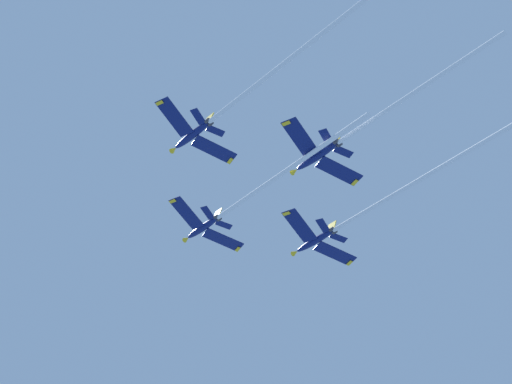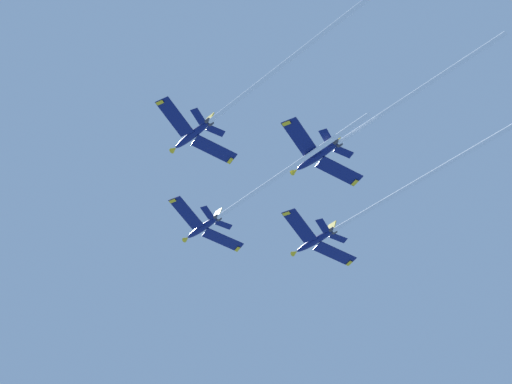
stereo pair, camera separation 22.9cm
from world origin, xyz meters
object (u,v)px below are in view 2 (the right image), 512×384
at_px(jet_lead, 240,202).
at_px(jet_slot, 352,134).
at_px(jet_left_wing, 232,104).
at_px(jet_right_wing, 358,216).

bearing_deg(jet_lead, jet_slot, -1.05).
height_order(jet_lead, jet_slot, jet_lead).
distance_m(jet_left_wing, jet_slot, 23.55).
relative_size(jet_lead, jet_right_wing, 0.98).
bearing_deg(jet_lead, jet_left_wing, -48.83).
bearing_deg(jet_lead, jet_right_wing, 43.50).
distance_m(jet_lead, jet_slot, 32.39).
bearing_deg(jet_right_wing, jet_lead, -136.50).
xyz_separation_m(jet_lead, jet_right_wing, (17.78, 16.87, -5.84)).
bearing_deg(jet_slot, jet_right_wing, 125.50).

